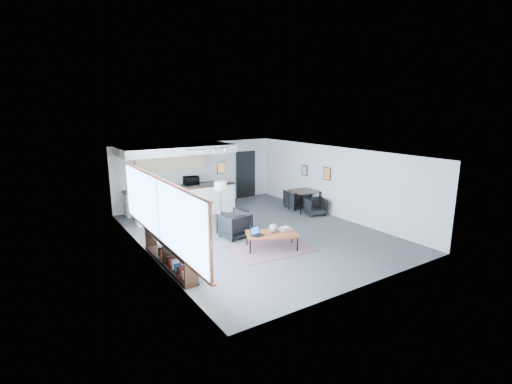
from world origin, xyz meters
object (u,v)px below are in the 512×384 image
armchair_right (235,218)px  dining_chair_near (315,207)px  floor_lamp (221,187)px  microwave (191,180)px  laptop (257,233)px  dining_table (304,192)px  dining_chair_far (297,200)px  coffee_table (272,234)px  book_stack (285,229)px  armchair_left (234,224)px  ceramic_pot (273,228)px

armchair_right → dining_chair_near: 3.37m
floor_lamp → microwave: (0.07, 2.72, -0.18)m
laptop → dining_table: 4.64m
dining_chair_far → coffee_table: bearing=47.6°
laptop → armchair_right: laptop is taller
book_stack → dining_chair_near: bearing=33.5°
coffee_table → microwave: microwave is taller
book_stack → armchair_right: (-0.43, 2.21, -0.17)m
dining_table → armchair_left: bearing=-162.9°
book_stack → armchair_right: bearing=101.1°
laptop → armchair_left: (0.05, 1.36, -0.11)m
ceramic_pot → dining_chair_far: bearing=42.3°
dining_chair_near → microwave: size_ratio=1.02×
laptop → dining_chair_far: (3.88, 2.99, -0.19)m
ceramic_pot → floor_lamp: 2.97m
armchair_left → floor_lamp: size_ratio=0.57×
microwave → armchair_right: bearing=-82.9°
coffee_table → dining_chair_far: size_ratio=2.32×
book_stack → dining_chair_far: bearing=46.3°
armchair_left → armchair_right: 0.91m
dining_chair_far → book_stack: bearing=52.0°
armchair_right → floor_lamp: size_ratio=0.46×
coffee_table → armchair_right: 2.21m
armchair_right → microwave: size_ratio=1.17×
armchair_left → dining_chair_far: size_ratio=1.22×
laptop → dining_chair_near: 4.31m
armchair_right → laptop: bearing=54.9°
dining_chair_far → dining_table: bearing=95.7°
dining_table → microwave: microwave is taller
dining_chair_far → microwave: bearing=-31.0°
laptop → book_stack: laptop is taller
coffee_table → book_stack: book_stack is taller
floor_lamp → microwave: 2.73m
coffee_table → dining_chair_far: bearing=66.4°
armchair_right → coffee_table: bearing=67.4°
dining_table → dining_chair_far: dining_table is taller
book_stack → dining_chair_far: (2.92, 3.06, -0.16)m
microwave → book_stack: bearing=-79.1°
armchair_right → dining_chair_far: 3.46m
armchair_right → dining_chair_far: (3.36, 0.85, 0.01)m
laptop → dining_table: bearing=18.3°
armchair_right → dining_chair_near: size_ratio=1.14×
ceramic_pot → dining_chair_near: bearing=29.8°
armchair_right → dining_chair_near: armchair_right is taller
armchair_left → floor_lamp: 1.74m
book_stack → dining_chair_far: size_ratio=0.43×
floor_lamp → armchair_right: bearing=-77.8°
book_stack → microwave: (-0.51, 5.62, 0.61)m
armchair_left → book_stack: bearing=114.3°
floor_lamp → dining_chair_far: size_ratio=2.13×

